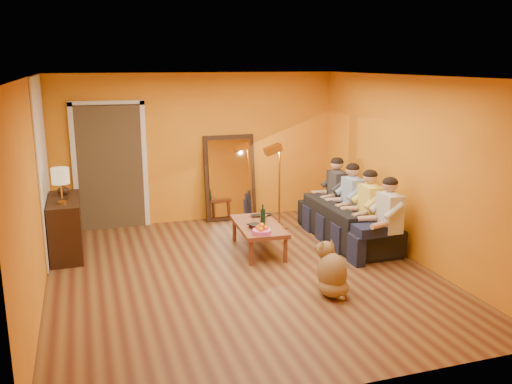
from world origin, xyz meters
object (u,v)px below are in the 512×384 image
object	(u,v)px
person_far_right	(337,193)
laptop	(262,216)
wine_bottle	(263,215)
vase	(63,189)
coffee_table	(258,238)
person_far_left	(389,219)
person_mid_right	(352,201)
dog	(332,268)
tumbler	(264,218)
sideboard	(66,227)
sofa	(347,221)
table_lamp	(61,186)
mirror_frame	(230,178)
person_mid_left	(370,210)
floor_lamp	(279,188)

from	to	relation	value
person_far_right	laptop	size ratio (longest dim) A/B	3.58
person_far_right	laptop	bearing A→B (deg)	-166.17
wine_bottle	vase	distance (m)	2.99
coffee_table	laptop	distance (m)	0.45
coffee_table	person_far_right	size ratio (longest dim) A/B	1.00
person_far_left	person_mid_right	xyz separation A→B (m)	(0.00, 1.10, 0.00)
vase	coffee_table	bearing A→B (deg)	-19.61
coffee_table	laptop	bearing A→B (deg)	66.23
dog	tumbler	distance (m)	1.90
person_mid_right	dog	bearing A→B (deg)	-123.62
sideboard	sofa	distance (m)	4.29
sofa	wine_bottle	world-z (taller)	wine_bottle
sideboard	table_lamp	distance (m)	0.74
mirror_frame	person_mid_left	world-z (taller)	mirror_frame
person_far_left	laptop	xyz separation A→B (m)	(-1.46, 1.29, -0.18)
sofa	person_mid_left	xyz separation A→B (m)	(0.13, -0.45, 0.30)
person_mid_left	wine_bottle	world-z (taller)	person_mid_left
sideboard	table_lamp	world-z (taller)	table_lamp
wine_bottle	person_mid_right	bearing A→B (deg)	7.48
person_mid_right	person_far_right	distance (m)	0.55
sofa	person_far_left	size ratio (longest dim) A/B	1.75
mirror_frame	person_mid_right	world-z (taller)	mirror_frame
floor_lamp	laptop	xyz separation A→B (m)	(-0.49, -0.56, -0.29)
mirror_frame	person_far_right	world-z (taller)	mirror_frame
laptop	tumbler	bearing A→B (deg)	-107.25
coffee_table	floor_lamp	size ratio (longest dim) A/B	0.85
sideboard	vase	world-z (taller)	vase
table_lamp	sofa	size ratio (longest dim) A/B	0.24
coffee_table	sideboard	bearing A→B (deg)	168.61
dog	person_mid_right	xyz separation A→B (m)	(1.27, 1.91, 0.27)
dog	wine_bottle	xyz separation A→B (m)	(-0.31, 1.70, 0.24)
table_lamp	floor_lamp	world-z (taller)	floor_lamp
coffee_table	table_lamp	bearing A→B (deg)	174.63
person_far_left	tumbler	distance (m)	1.86
dog	vase	size ratio (longest dim) A/B	3.79
mirror_frame	dog	world-z (taller)	mirror_frame
coffee_table	wine_bottle	bearing A→B (deg)	-41.55
person_far_left	vase	size ratio (longest dim) A/B	6.89
coffee_table	dog	bearing A→B (deg)	-74.84
sideboard	person_mid_right	bearing A→B (deg)	-7.38
floor_lamp	vase	bearing A→B (deg)	-177.21
dog	vase	distance (m)	4.17
dog	person_mid_left	size ratio (longest dim) A/B	0.55
wine_bottle	laptop	bearing A→B (deg)	72.00
person_far_right	vase	distance (m)	4.39
coffee_table	wine_bottle	distance (m)	0.37
table_lamp	tumbler	world-z (taller)	table_lamp
mirror_frame	vase	distance (m)	2.92
mirror_frame	table_lamp	bearing A→B (deg)	-153.68
person_mid_left	laptop	xyz separation A→B (m)	(-1.46, 0.74, -0.18)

